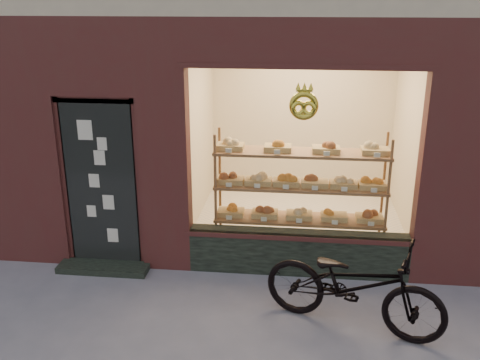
# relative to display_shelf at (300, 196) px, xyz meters

# --- Properties ---
(display_shelf) EXTENTS (2.20, 0.45, 1.70)m
(display_shelf) POSITION_rel_display_shelf_xyz_m (0.00, 0.00, 0.00)
(display_shelf) COLOR brown
(display_shelf) RESTS_ON ground
(bicycle) EXTENTS (2.00, 1.23, 0.99)m
(bicycle) POSITION_rel_display_shelf_xyz_m (0.57, -1.54, -0.37)
(bicycle) COLOR black
(bicycle) RESTS_ON ground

